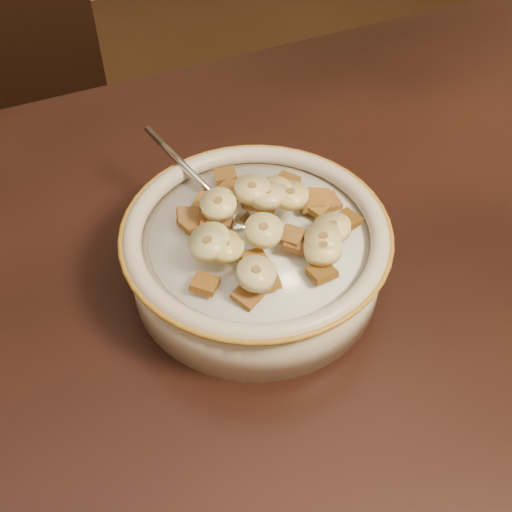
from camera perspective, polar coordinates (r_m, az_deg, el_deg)
name	(u,v)px	position (r m, az deg, el deg)	size (l,w,h in m)	color
table	(221,387)	(0.55, -3.13, -11.53)	(1.40, 0.90, 0.04)	black
chair	(33,204)	(1.18, -19.18, 4.40)	(0.39, 0.39, 0.88)	black
cereal_bowl	(256,258)	(0.57, 0.00, -0.22)	(0.22, 0.22, 0.05)	beige
milk	(256,238)	(0.55, 0.00, 1.64)	(0.19, 0.19, 0.00)	silver
spoon	(230,212)	(0.57, -2.34, 3.92)	(0.04, 0.05, 0.01)	#BEBEBE
cereal_square_0	(205,284)	(0.51, -4.57, -2.48)	(0.02, 0.02, 0.01)	#9B5822
cereal_square_1	(247,295)	(0.50, -0.76, -3.50)	(0.02, 0.02, 0.01)	brown
cereal_square_2	(286,182)	(0.60, 2.71, 6.60)	(0.02, 0.02, 0.01)	brown
cereal_square_3	(220,218)	(0.55, -3.22, 3.35)	(0.02, 0.02, 0.01)	brown
cereal_square_4	(267,281)	(0.51, 0.98, -2.27)	(0.02, 0.02, 0.01)	#986225
cereal_square_5	(322,272)	(0.52, 5.86, -1.45)	(0.02, 0.02, 0.01)	brown
cereal_square_6	(347,220)	(0.56, 8.12, 3.21)	(0.02, 0.02, 0.01)	brown
cereal_square_7	(297,242)	(0.53, 3.62, 1.21)	(0.02, 0.02, 0.01)	brown
cereal_square_8	(229,189)	(0.58, -2.38, 6.00)	(0.02, 0.02, 0.01)	brown
cereal_square_9	(311,203)	(0.57, 4.89, 4.70)	(0.02, 0.02, 0.01)	brown
cereal_square_10	(206,202)	(0.57, -4.45, 4.80)	(0.02, 0.02, 0.01)	#8D5D22
cereal_square_11	(266,201)	(0.55, 0.86, 4.91)	(0.02, 0.02, 0.01)	brown
cereal_square_12	(292,236)	(0.53, 3.20, 1.78)	(0.02, 0.02, 0.01)	olive
cereal_square_13	(328,202)	(0.58, 6.42, 4.75)	(0.02, 0.02, 0.01)	brown
cereal_square_14	(317,206)	(0.57, 5.40, 4.41)	(0.02, 0.02, 0.01)	olive
cereal_square_15	(192,224)	(0.55, -5.68, 2.88)	(0.02, 0.02, 0.01)	olive
cereal_square_16	(320,198)	(0.58, 5.69, 5.17)	(0.02, 0.02, 0.01)	brown
cereal_square_17	(225,175)	(0.60, -2.75, 7.18)	(0.02, 0.02, 0.01)	brown
cereal_square_18	(189,217)	(0.56, -6.00, 3.48)	(0.02, 0.02, 0.01)	brown
cereal_square_19	(257,201)	(0.55, 0.08, 4.88)	(0.02, 0.02, 0.01)	brown
cereal_square_20	(212,222)	(0.55, -3.98, 3.04)	(0.02, 0.02, 0.01)	brown
cereal_square_21	(255,260)	(0.52, -0.12, -0.34)	(0.02, 0.02, 0.01)	brown
banana_slice_0	(323,249)	(0.52, 5.96, 0.64)	(0.03, 0.03, 0.01)	#FAEF8B
banana_slice_1	(274,192)	(0.55, 1.62, 5.70)	(0.03, 0.03, 0.01)	#E0D171
banana_slice_2	(252,189)	(0.54, -0.34, 5.95)	(0.03, 0.03, 0.01)	#ECCD80
banana_slice_3	(264,230)	(0.52, 0.69, 2.29)	(0.03, 0.03, 0.01)	#CAC283
banana_slice_4	(211,239)	(0.52, -4.06, 1.52)	(0.03, 0.03, 0.01)	#E6D17B
banana_slice_5	(291,195)	(0.55, 3.09, 5.39)	(0.03, 0.03, 0.01)	#CEBB64
banana_slice_6	(225,247)	(0.51, -2.79, 0.84)	(0.03, 0.03, 0.01)	#DED270
banana_slice_7	(218,204)	(0.54, -3.36, 4.61)	(0.03, 0.03, 0.01)	#FEEB8F
banana_slice_8	(208,244)	(0.51, -4.31, 1.06)	(0.03, 0.03, 0.01)	beige
banana_slice_9	(332,228)	(0.54, 6.80, 2.51)	(0.03, 0.03, 0.01)	#E7C470
banana_slice_10	(267,195)	(0.54, 0.96, 5.41)	(0.03, 0.03, 0.01)	beige
banana_slice_11	(256,274)	(0.49, 0.03, -1.58)	(0.03, 0.03, 0.01)	beige
banana_slice_12	(323,239)	(0.53, 5.99, 1.48)	(0.03, 0.03, 0.01)	#E3D37C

